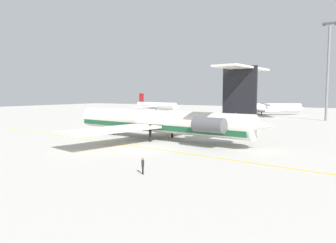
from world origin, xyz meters
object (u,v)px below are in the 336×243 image
at_px(safety_cone_nose, 139,124).
at_px(ground_crew_near_nose, 165,121).
at_px(airliner_far_left, 157,106).
at_px(main_jetliner, 161,121).
at_px(ground_crew_near_tail, 143,164).
at_px(ground_crew_portside, 134,120).
at_px(light_mast, 328,68).
at_px(airliner_mid_left, 264,108).

bearing_deg(safety_cone_nose, ground_crew_near_nose, 26.10).
distance_m(airliner_far_left, safety_cone_nose, 68.16).
xyz_separation_m(main_jetliner, safety_cone_nose, (-18.41, 18.66, -2.96)).
relative_size(ground_crew_near_tail, ground_crew_portside, 1.02).
bearing_deg(safety_cone_nose, light_mast, 44.23).
distance_m(ground_crew_near_tail, light_mast, 80.56).
relative_size(ground_crew_near_nose, safety_cone_nose, 2.99).
xyz_separation_m(airliner_far_left, ground_crew_portside, (30.80, -59.26, -1.34)).
bearing_deg(light_mast, ground_crew_portside, -137.49).
distance_m(airliner_far_left, airliner_mid_left, 50.73).
height_order(airliner_mid_left, ground_crew_near_tail, airliner_mid_left).
height_order(ground_crew_near_nose, ground_crew_near_tail, ground_crew_near_tail).
xyz_separation_m(airliner_mid_left, light_mast, (22.09, -16.33, 12.81)).
distance_m(main_jetliner, airliner_far_left, 93.62).
relative_size(airliner_far_left, ground_crew_near_nose, 16.21).
height_order(main_jetliner, safety_cone_nose, main_jetliner).
bearing_deg(airliner_mid_left, safety_cone_nose, -136.03).
bearing_deg(ground_crew_portside, light_mast, 4.89).
bearing_deg(safety_cone_nose, ground_crew_near_tail, -53.57).
bearing_deg(ground_crew_portside, safety_cone_nose, -50.88).
xyz_separation_m(safety_cone_nose, light_mast, (39.83, 38.78, 15.17)).
bearing_deg(airliner_far_left, light_mast, 0.32).
xyz_separation_m(main_jetliner, ground_crew_portside, (-20.38, 19.13, -2.20)).
bearing_deg(light_mast, safety_cone_nose, -135.77).
height_order(ground_crew_near_tail, safety_cone_nose, ground_crew_near_tail).
bearing_deg(main_jetliner, ground_crew_near_tail, 124.17).
bearing_deg(ground_crew_portside, main_jetliner, -80.80).
bearing_deg(main_jetliner, airliner_mid_left, -82.71).
distance_m(airliner_mid_left, light_mast, 30.31).
bearing_deg(light_mast, ground_crew_near_tail, -97.59).
distance_m(ground_crew_near_nose, ground_crew_near_tail, 48.70).
relative_size(main_jetliner, ground_crew_near_tail, 24.37).
relative_size(airliner_far_left, airliner_mid_left, 0.95).
xyz_separation_m(main_jetliner, ground_crew_near_tail, (10.95, -21.13, -2.18)).
height_order(ground_crew_near_tail, ground_crew_portside, ground_crew_near_tail).
bearing_deg(airliner_far_left, main_jetliner, -40.45).
distance_m(airliner_far_left, ground_crew_near_tail, 117.33).
height_order(ground_crew_portside, light_mast, light_mast).
xyz_separation_m(airliner_mid_left, ground_crew_near_nose, (-11.72, -52.16, -1.59)).
height_order(main_jetliner, ground_crew_near_tail, main_jetliner).
relative_size(airliner_mid_left, light_mast, 0.99).
xyz_separation_m(airliner_far_left, airliner_mid_left, (50.51, -4.61, 0.25)).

